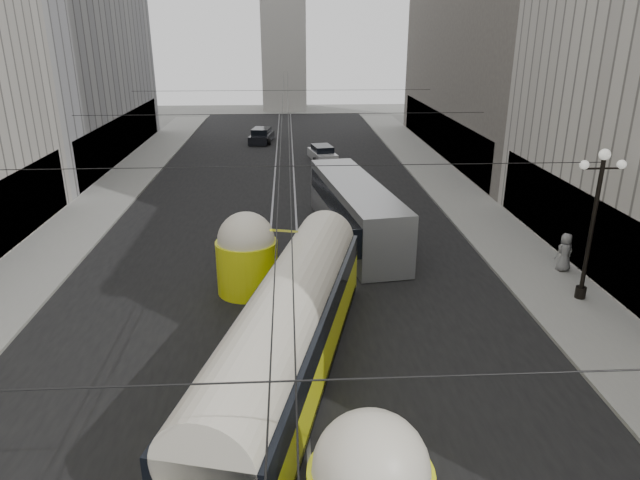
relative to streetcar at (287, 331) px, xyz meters
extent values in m
cube|color=black|center=(-0.20, 19.60, -1.80)|extent=(20.00, 85.00, 0.02)
cube|color=gray|center=(-12.20, 23.10, -1.72)|extent=(4.00, 72.00, 0.15)
cube|color=gray|center=(11.80, 23.10, -1.72)|extent=(4.00, 72.00, 0.15)
cube|color=gray|center=(-0.95, 19.60, -1.80)|extent=(0.12, 85.00, 0.04)
cube|color=gray|center=(0.55, 19.60, -1.80)|extent=(0.12, 85.00, 0.04)
cube|color=black|center=(-14.25, 35.10, 0.20)|extent=(0.10, 25.20, 3.60)
cube|color=black|center=(13.85, 9.10, 0.20)|extent=(0.10, 18.00, 3.60)
cube|color=black|center=(13.85, 35.10, 0.20)|extent=(0.10, 28.80, 3.60)
cube|color=#B2AFA8|center=(-0.20, 67.10, 10.20)|extent=(6.00, 6.00, 24.00)
cylinder|color=black|center=(12.40, 5.10, 1.35)|extent=(0.18, 0.18, 6.00)
cylinder|color=black|center=(12.40, 5.10, -1.40)|extent=(0.44, 0.44, 0.50)
cylinder|color=black|center=(12.40, 5.10, 3.95)|extent=(1.60, 0.08, 0.08)
sphere|color=white|center=(12.40, 5.10, 4.50)|extent=(0.44, 0.44, 0.44)
sphere|color=white|center=(11.65, 5.10, 4.10)|extent=(0.36, 0.36, 0.36)
sphere|color=white|center=(13.15, 5.10, 4.10)|extent=(0.36, 0.36, 0.36)
cylinder|color=black|center=(-0.20, -8.90, 4.20)|extent=(25.00, 0.03, 0.03)
cylinder|color=black|center=(-0.20, 5.10, 4.20)|extent=(25.00, 0.03, 0.03)
cylinder|color=black|center=(-0.20, 19.10, 4.20)|extent=(25.00, 0.03, 0.03)
cylinder|color=black|center=(-0.20, 33.10, 4.20)|extent=(25.00, 0.03, 0.03)
cylinder|color=black|center=(-0.20, 23.10, 4.00)|extent=(0.03, 72.00, 0.03)
cylinder|color=black|center=(0.20, 23.10, 4.00)|extent=(0.03, 72.00, 0.03)
cube|color=#E3ED14|center=(0.00, 0.00, -0.72)|extent=(6.07, 14.53, 1.74)
cube|color=black|center=(0.00, 0.00, -1.54)|extent=(5.96, 14.11, 0.31)
cube|color=black|center=(0.00, 0.00, 0.40)|extent=(6.03, 14.33, 0.87)
cylinder|color=silver|center=(0.00, 0.00, 0.71)|extent=(5.72, 14.25, 2.35)
sphere|color=silver|center=(1.72, -6.84, 0.60)|extent=(2.45, 2.45, 2.45)
cylinder|color=#E3ED14|center=(-1.72, 6.85, -0.62)|extent=(2.66, 2.66, 2.35)
sphere|color=silver|center=(-1.72, 6.85, 0.60)|extent=(2.45, 2.45, 2.45)
cube|color=#929497|center=(3.72, 13.43, -0.22)|extent=(4.28, 12.44, 3.05)
cube|color=black|center=(3.72, 13.43, 0.29)|extent=(4.24, 12.02, 1.12)
cube|color=black|center=(3.72, 7.39, 0.13)|extent=(2.33, 0.44, 1.42)
cylinder|color=black|center=(2.45, 9.35, -1.29)|extent=(0.30, 1.02, 1.02)
cylinder|color=black|center=(4.99, 9.35, -1.29)|extent=(0.30, 1.02, 1.02)
cylinder|color=black|center=(2.45, 17.52, -1.29)|extent=(0.30, 1.02, 1.02)
cylinder|color=black|center=(4.99, 17.52, -1.29)|extent=(0.30, 1.02, 1.02)
cube|color=silver|center=(3.12, 33.06, -1.35)|extent=(2.52, 4.47, 0.75)
cube|color=black|center=(3.12, 33.06, -0.82)|extent=(1.95, 2.57, 0.71)
cylinder|color=black|center=(2.34, 31.63, -1.50)|extent=(0.22, 0.60, 0.60)
cylinder|color=black|center=(3.90, 31.63, -1.50)|extent=(0.22, 0.60, 0.60)
cylinder|color=black|center=(2.34, 34.49, -1.50)|extent=(0.22, 0.60, 0.60)
cylinder|color=black|center=(3.90, 34.49, -1.50)|extent=(0.22, 0.60, 0.60)
cube|color=black|center=(-2.53, 41.85, -1.31)|extent=(2.52, 4.78, 0.81)
cube|color=black|center=(-2.53, 41.85, -0.74)|extent=(2.00, 2.72, 0.76)
cylinder|color=black|center=(-3.37, 40.30, -1.47)|extent=(0.22, 0.65, 0.65)
cylinder|color=black|center=(-1.68, 40.30, -1.47)|extent=(0.22, 0.65, 0.65)
cylinder|color=black|center=(-3.37, 43.40, -1.47)|extent=(0.22, 0.65, 0.65)
cylinder|color=black|center=(-1.68, 43.40, -1.47)|extent=(0.22, 0.65, 0.65)
imported|color=slate|center=(12.98, 7.99, -0.73)|extent=(1.00, 0.76, 1.83)
camera|label=1|loc=(0.15, -16.07, 9.09)|focal=32.00mm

